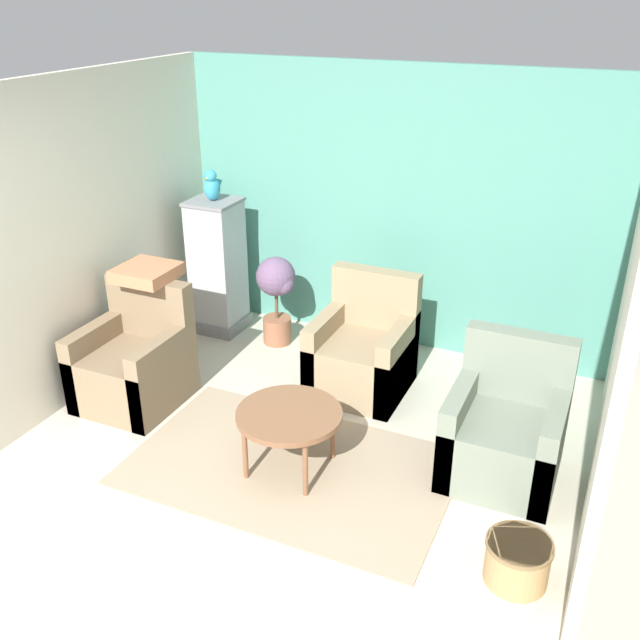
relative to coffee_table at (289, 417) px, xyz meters
name	(u,v)px	position (x,y,z in m)	size (l,w,h in m)	color
ground_plane	(212,557)	(-0.05, -0.94, -0.41)	(20.00, 20.00, 0.00)	beige
wall_back_accent	(394,211)	(-0.05, 2.17, 0.82)	(3.99, 0.06, 2.46)	#4C897A
wall_left	(94,234)	(-2.01, 0.60, 0.82)	(0.06, 3.09, 2.46)	beige
wall_right	(626,322)	(1.92, 0.60, 0.82)	(0.06, 3.09, 2.46)	beige
area_rug	(290,467)	(0.00, 0.00, -0.41)	(2.19, 1.37, 0.01)	gray
coffee_table	(289,417)	(0.00, 0.00, 0.00)	(0.71, 0.71, 0.46)	brown
armchair_left	(135,365)	(-1.51, 0.31, -0.11)	(0.73, 0.75, 0.94)	#7A664C
armchair_right	(505,434)	(1.33, 0.55, -0.11)	(0.73, 0.75, 0.94)	slate
armchair_middle	(363,354)	(0.06, 1.22, -0.11)	(0.73, 0.75, 0.94)	#8E7A5B
birdcage	(218,267)	(-1.59, 1.70, 0.21)	(0.45, 0.45, 1.27)	slate
parrot	(212,186)	(-1.59, 1.70, 0.98)	(0.13, 0.24, 0.28)	teal
potted_plant	(276,289)	(-0.96, 1.66, 0.12)	(0.39, 0.35, 0.83)	brown
wicker_basket	(517,560)	(1.60, -0.39, -0.27)	(0.37, 0.37, 0.26)	#A37F51
throw_pillow	(147,273)	(-1.51, 0.58, 0.58)	(0.43, 0.43, 0.10)	#B2704C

